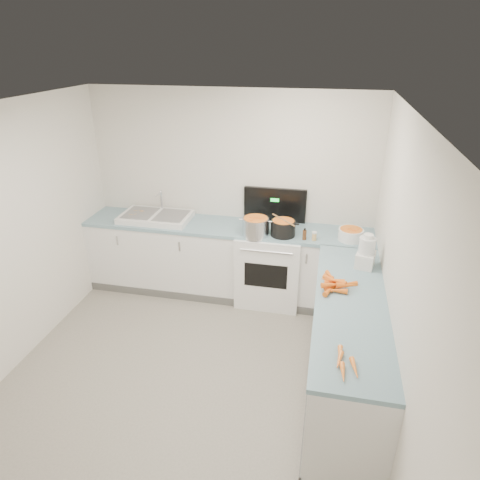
% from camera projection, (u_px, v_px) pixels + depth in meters
% --- Properties ---
extents(floor, '(3.50, 4.00, 0.00)m').
position_uv_depth(floor, '(185.00, 385.00, 4.06)').
color(floor, gray).
rests_on(floor, ground).
extents(ceiling, '(3.50, 4.00, 0.00)m').
position_uv_depth(ceiling, '(166.00, 115.00, 3.00)').
color(ceiling, silver).
rests_on(ceiling, ground).
extents(wall_back, '(3.50, 0.00, 2.50)m').
position_uv_depth(wall_back, '(231.00, 193.00, 5.31)').
color(wall_back, silver).
rests_on(wall_back, ground).
extents(wall_right, '(0.00, 4.00, 2.50)m').
position_uv_depth(wall_right, '(398.00, 294.00, 3.20)').
color(wall_right, silver).
rests_on(wall_right, ground).
extents(counter_back, '(3.50, 0.62, 0.94)m').
position_uv_depth(counter_back, '(227.00, 260.00, 5.37)').
color(counter_back, white).
rests_on(counter_back, ground).
extents(counter_right, '(0.62, 2.20, 0.94)m').
position_uv_depth(counter_right, '(346.00, 346.00, 3.86)').
color(counter_right, white).
rests_on(counter_right, ground).
extents(stove, '(0.76, 0.65, 1.36)m').
position_uv_depth(stove, '(270.00, 264.00, 5.25)').
color(stove, white).
rests_on(stove, ground).
extents(sink, '(0.86, 0.52, 0.31)m').
position_uv_depth(sink, '(156.00, 217.00, 5.33)').
color(sink, white).
rests_on(sink, counter_back).
extents(steel_pot, '(0.37, 0.37, 0.22)m').
position_uv_depth(steel_pot, '(256.00, 227.00, 4.89)').
color(steel_pot, silver).
rests_on(steel_pot, stove).
extents(black_pot, '(0.30, 0.30, 0.20)m').
position_uv_depth(black_pot, '(283.00, 229.00, 4.88)').
color(black_pot, black).
rests_on(black_pot, stove).
extents(wooden_spoon, '(0.30, 0.32, 0.02)m').
position_uv_depth(wooden_spoon, '(283.00, 220.00, 4.83)').
color(wooden_spoon, '#AD7A47').
rests_on(wooden_spoon, black_pot).
extents(mixing_bowl, '(0.32, 0.32, 0.13)m').
position_uv_depth(mixing_bowl, '(351.00, 234.00, 4.78)').
color(mixing_bowl, white).
rests_on(mixing_bowl, counter_back).
extents(extract_bottle, '(0.05, 0.05, 0.11)m').
position_uv_depth(extract_bottle, '(304.00, 235.00, 4.78)').
color(extract_bottle, '#593319').
rests_on(extract_bottle, counter_back).
extents(spice_jar, '(0.05, 0.05, 0.09)m').
position_uv_depth(spice_jar, '(314.00, 237.00, 4.77)').
color(spice_jar, '#E5B266').
rests_on(spice_jar, counter_back).
extents(food_processor, '(0.21, 0.24, 0.35)m').
position_uv_depth(food_processor, '(366.00, 253.00, 4.17)').
color(food_processor, white).
rests_on(food_processor, counter_right).
extents(carrot_pile, '(0.34, 0.42, 0.09)m').
position_uv_depth(carrot_pile, '(335.00, 284.00, 3.86)').
color(carrot_pile, orange).
rests_on(carrot_pile, counter_right).
extents(peeled_carrots, '(0.17, 0.35, 0.04)m').
position_uv_depth(peeled_carrots, '(344.00, 364.00, 2.94)').
color(peeled_carrots, orange).
rests_on(peeled_carrots, counter_right).
extents(peelings, '(0.23, 0.25, 0.01)m').
position_uv_depth(peelings, '(140.00, 213.00, 5.35)').
color(peelings, tan).
rests_on(peelings, sink).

